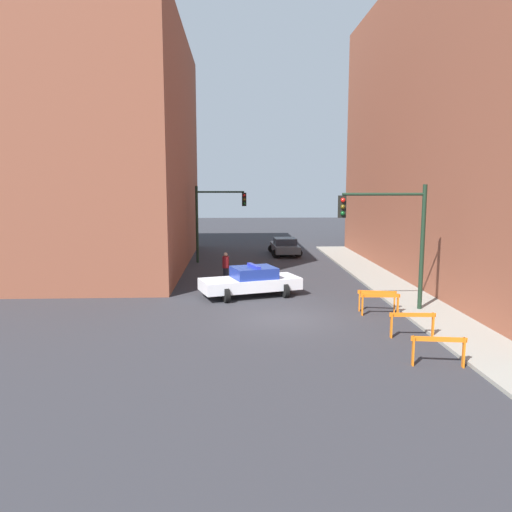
{
  "coord_description": "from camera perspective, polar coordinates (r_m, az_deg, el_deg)",
  "views": [
    {
      "loc": [
        -1.91,
        -19.28,
        5.34
      ],
      "look_at": [
        -0.8,
        5.62,
        1.73
      ],
      "focal_mm": 35.0,
      "sensor_mm": 36.0,
      "label": 1
    }
  ],
  "objects": [
    {
      "name": "building_corner_left",
      "position": [
        34.85,
        -19.79,
        11.4
      ],
      "size": [
        14.0,
        20.0,
        15.1
      ],
      "color": "brown",
      "rests_on": "ground_plane"
    },
    {
      "name": "barrier_corner",
      "position": [
        21.6,
        13.66,
        -4.61
      ],
      "size": [
        1.58,
        0.44,
        0.9
      ],
      "rotation": [
        0.0,
        0.0,
        -0.19
      ],
      "color": "orange",
      "rests_on": "ground_plane"
    },
    {
      "name": "sidewalk_right",
      "position": [
        21.57,
        19.75,
        -6.41
      ],
      "size": [
        2.4,
        44.0,
        0.12
      ],
      "color": "gray",
      "rests_on": "ground_plane"
    },
    {
      "name": "barrier_back",
      "position": [
        21.02,
        14.01,
        -4.98
      ],
      "size": [
        1.6,
        0.27,
        0.9
      ],
      "rotation": [
        0.0,
        0.0,
        -0.07
      ],
      "color": "orange",
      "rests_on": "ground_plane"
    },
    {
      "name": "traffic_light_far",
      "position": [
        33.93,
        -4.92,
        4.93
      ],
      "size": [
        3.44,
        0.35,
        5.2
      ],
      "color": "black",
      "rests_on": "ground_plane"
    },
    {
      "name": "parked_car_near",
      "position": [
        37.73,
        3.3,
        1.13
      ],
      "size": [
        2.36,
        4.35,
        1.31
      ],
      "rotation": [
        0.0,
        0.0,
        0.03
      ],
      "color": "#474C51",
      "rests_on": "ground_plane"
    },
    {
      "name": "police_car",
      "position": [
        23.87,
        -0.56,
        -2.9
      ],
      "size": [
        5.04,
        3.21,
        1.52
      ],
      "rotation": [
        0.0,
        0.0,
        1.88
      ],
      "color": "white",
      "rests_on": "ground_plane"
    },
    {
      "name": "ground_plane",
      "position": [
        20.1,
        3.02,
        -7.17
      ],
      "size": [
        120.0,
        120.0,
        0.0
      ],
      "primitive_type": "plane",
      "color": "#2D2D33"
    },
    {
      "name": "traffic_light_near",
      "position": [
        21.31,
        15.63,
        3.08
      ],
      "size": [
        3.64,
        0.35,
        5.2
      ],
      "color": "black",
      "rests_on": "sidewalk_right"
    },
    {
      "name": "barrier_front",
      "position": [
        15.8,
        20.14,
        -9.66
      ],
      "size": [
        1.59,
        0.38,
        0.9
      ],
      "rotation": [
        0.0,
        0.0,
        -0.15
      ],
      "color": "orange",
      "rests_on": "ground_plane"
    },
    {
      "name": "barrier_mid",
      "position": [
        18.32,
        17.44,
        -7.08
      ],
      "size": [
        1.6,
        0.26,
        0.9
      ],
      "rotation": [
        0.0,
        0.0,
        -0.07
      ],
      "color": "orange",
      "rests_on": "ground_plane"
    },
    {
      "name": "pedestrian_crossing",
      "position": [
        27.13,
        -3.48,
        -1.27
      ],
      "size": [
        0.5,
        0.5,
        1.66
      ],
      "rotation": [
        0.0,
        0.0,
        0.63
      ],
      "color": "black",
      "rests_on": "ground_plane"
    }
  ]
}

